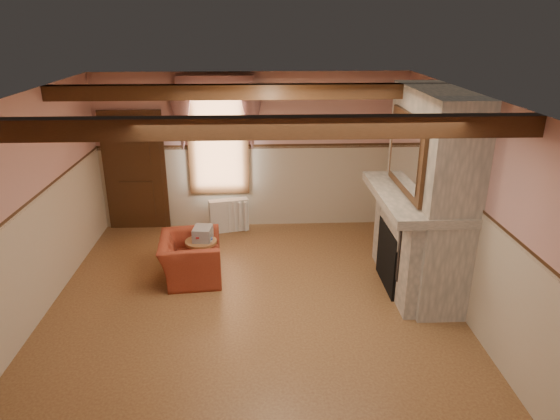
{
  "coord_description": "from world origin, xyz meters",
  "views": [
    {
      "loc": [
        0.1,
        -5.73,
        3.63
      ],
      "look_at": [
        0.4,
        0.8,
        1.12
      ],
      "focal_mm": 32.0,
      "sensor_mm": 36.0,
      "label": 1
    }
  ],
  "objects_px": {
    "side_table": "(202,257)",
    "oil_lamp": "(411,177)",
    "radiator": "(229,215)",
    "bowl": "(419,192)",
    "armchair": "(191,258)",
    "mantel_clock": "(400,169)"
  },
  "relations": [
    {
      "from": "armchair",
      "to": "bowl",
      "type": "bearing_deg",
      "value": -103.43
    },
    {
      "from": "side_table",
      "to": "radiator",
      "type": "distance_m",
      "value": 1.67
    },
    {
      "from": "side_table",
      "to": "oil_lamp",
      "type": "height_order",
      "value": "oil_lamp"
    },
    {
      "from": "armchair",
      "to": "side_table",
      "type": "height_order",
      "value": "armchair"
    },
    {
      "from": "armchair",
      "to": "radiator",
      "type": "xyz_separation_m",
      "value": [
        0.48,
        1.76,
        -0.02
      ]
    },
    {
      "from": "armchair",
      "to": "bowl",
      "type": "relative_size",
      "value": 2.92
    },
    {
      "from": "radiator",
      "to": "bowl",
      "type": "distance_m",
      "value": 3.67
    },
    {
      "from": "side_table",
      "to": "bowl",
      "type": "distance_m",
      "value": 3.29
    },
    {
      "from": "armchair",
      "to": "oil_lamp",
      "type": "distance_m",
      "value": 3.4
    },
    {
      "from": "side_table",
      "to": "mantel_clock",
      "type": "bearing_deg",
      "value": 6.56
    },
    {
      "from": "side_table",
      "to": "radiator",
      "type": "xyz_separation_m",
      "value": [
        0.33,
        1.64,
        0.02
      ]
    },
    {
      "from": "radiator",
      "to": "mantel_clock",
      "type": "height_order",
      "value": "mantel_clock"
    },
    {
      "from": "side_table",
      "to": "oil_lamp",
      "type": "bearing_deg",
      "value": -3.44
    },
    {
      "from": "armchair",
      "to": "radiator",
      "type": "bearing_deg",
      "value": -20.43
    },
    {
      "from": "bowl",
      "to": "oil_lamp",
      "type": "xyz_separation_m",
      "value": [
        0.0,
        0.39,
        0.1
      ]
    },
    {
      "from": "armchair",
      "to": "side_table",
      "type": "bearing_deg",
      "value": -57.46
    },
    {
      "from": "bowl",
      "to": "mantel_clock",
      "type": "distance_m",
      "value": 0.92
    },
    {
      "from": "side_table",
      "to": "radiator",
      "type": "bearing_deg",
      "value": 78.8
    },
    {
      "from": "mantel_clock",
      "to": "armchair",
      "type": "bearing_deg",
      "value": -171.66
    },
    {
      "from": "radiator",
      "to": "oil_lamp",
      "type": "bearing_deg",
      "value": -47.18
    },
    {
      "from": "radiator",
      "to": "bowl",
      "type": "relative_size",
      "value": 2.05
    },
    {
      "from": "radiator",
      "to": "oil_lamp",
      "type": "height_order",
      "value": "oil_lamp"
    }
  ]
}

